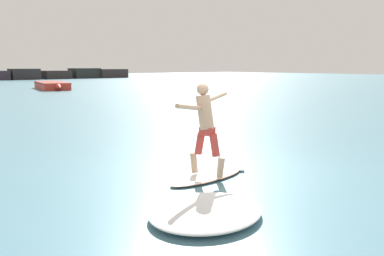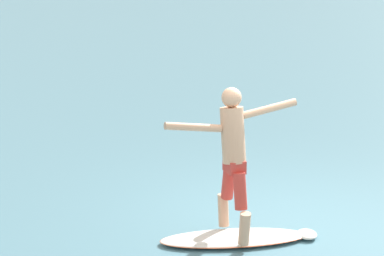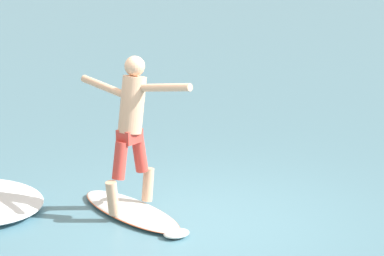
# 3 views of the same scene
# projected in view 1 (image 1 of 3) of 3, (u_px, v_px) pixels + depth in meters

# --- Properties ---
(ground_plane) EXTENTS (200.00, 200.00, 0.00)m
(ground_plane) POSITION_uv_depth(u_px,v_px,m) (217.00, 169.00, 8.22)
(ground_plane) COLOR teal
(surfboard) EXTENTS (1.96, 0.63, 0.22)m
(surfboard) POSITION_uv_depth(u_px,v_px,m) (208.00, 177.00, 7.49)
(surfboard) COLOR white
(surfboard) RESTS_ON ground
(surfer) EXTENTS (1.65, 0.81, 1.83)m
(surfer) POSITION_uv_depth(u_px,v_px,m) (205.00, 121.00, 7.31)
(surfer) COLOR #DAA581
(surfer) RESTS_ON surfboard
(fishing_boat_near_jetty) EXTENTS (3.45, 7.73, 0.69)m
(fishing_boat_near_jetty) POSITION_uv_depth(u_px,v_px,m) (52.00, 85.00, 36.81)
(fishing_boat_near_jetty) COLOR red
(fishing_boat_near_jetty) RESTS_ON ground
(wave_foam_at_tail) EXTENTS (1.81, 1.57, 0.17)m
(wave_foam_at_tail) POSITION_uv_depth(u_px,v_px,m) (206.00, 211.00, 5.59)
(wave_foam_at_tail) COLOR white
(wave_foam_at_tail) RESTS_ON ground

